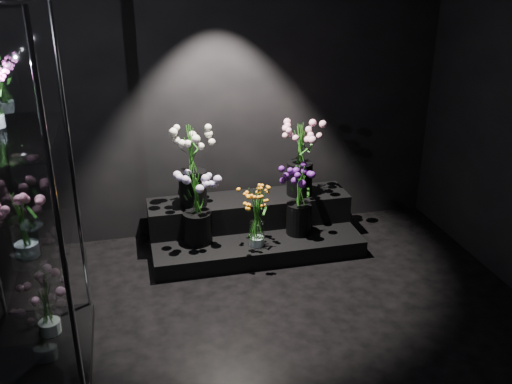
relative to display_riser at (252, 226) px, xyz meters
name	(u,v)px	position (x,y,z in m)	size (l,w,h in m)	color
floor	(291,352)	(-0.09, -1.62, -0.17)	(4.00, 4.00, 0.00)	black
wall_back	(232,89)	(-0.09, 0.38, 1.23)	(4.00, 4.00, 0.00)	black
display_riser	(252,226)	(0.00, 0.00, 0.00)	(1.89, 0.84, 0.42)	black
display_case	(14,206)	(-1.75, -1.37, 1.00)	(0.64, 1.07, 2.35)	black
bouquet_orange_bells	(257,217)	(-0.03, -0.34, 0.26)	(0.32, 0.32, 0.55)	white
bouquet_lilac	(197,203)	(-0.53, -0.16, 0.37)	(0.46, 0.46, 0.67)	black
bouquet_purple	(299,197)	(0.40, -0.20, 0.34)	(0.36, 0.36, 0.65)	black
bouquet_cream_roses	(192,161)	(-0.53, 0.08, 0.67)	(0.44, 0.44, 0.75)	black
bouquet_pink_roses	(300,154)	(0.49, 0.09, 0.65)	(0.44, 0.44, 0.70)	black
bouquet_case_pink	(23,224)	(-1.69, -1.52, 0.95)	(0.32, 0.32, 0.40)	white
bouquet_case_base_pink	(46,303)	(-1.71, -1.16, 0.18)	(0.40, 0.40, 0.46)	white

